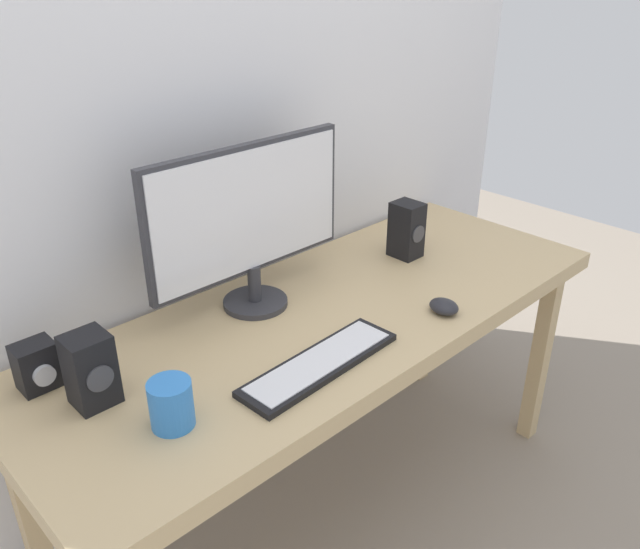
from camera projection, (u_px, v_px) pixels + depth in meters
name	position (u px, v px, depth m)	size (l,w,h in m)	color
ground_plane	(329.00, 508.00, 2.07)	(6.00, 6.00, 0.00)	gray
desk	(330.00, 331.00, 1.77)	(1.72, 0.65, 0.74)	tan
monitor	(249.00, 219.00, 1.65)	(0.60, 0.18, 0.45)	#333338
keyboard_primary	(320.00, 363.00, 1.50)	(0.44, 0.14, 0.02)	black
mouse	(444.00, 306.00, 1.72)	(0.07, 0.08, 0.04)	#232328
speaker_right	(406.00, 230.00, 2.01)	(0.08, 0.10, 0.18)	black
speaker_left	(90.00, 370.00, 1.35)	(0.09, 0.09, 0.16)	black
audio_controller	(37.00, 366.00, 1.41)	(0.09, 0.08, 0.11)	black
coffee_mug	(171.00, 404.00, 1.29)	(0.09, 0.09, 0.10)	#337FD8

